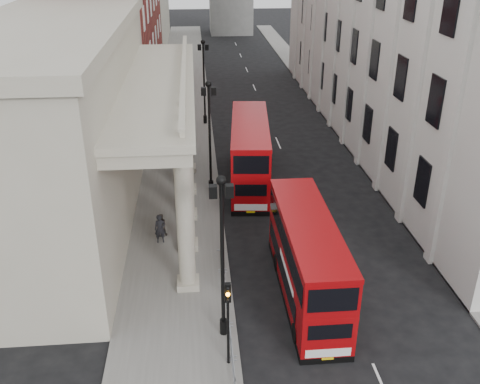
{
  "coord_description": "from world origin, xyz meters",
  "views": [
    {
      "loc": [
        -1.56,
        -16.24,
        17.46
      ],
      "look_at": [
        0.96,
        12.83,
        3.37
      ],
      "focal_mm": 40.0,
      "sensor_mm": 36.0,
      "label": 1
    }
  ],
  "objects_px": {
    "pedestrian_a": "(160,229)",
    "traffic_light": "(228,309)",
    "pedestrian_b": "(161,225)",
    "bus_near": "(307,257)",
    "pedestrian_c": "(186,179)",
    "lamp_post_north": "(204,76)",
    "lamp_post_south": "(222,248)",
    "lamp_post_mid": "(210,130)",
    "bus_far": "(250,152)"
  },
  "relations": [
    {
      "from": "lamp_post_mid",
      "to": "lamp_post_north",
      "type": "xyz_separation_m",
      "value": [
        0.0,
        16.0,
        0.0
      ]
    },
    {
      "from": "lamp_post_south",
      "to": "lamp_post_north",
      "type": "xyz_separation_m",
      "value": [
        0.0,
        32.0,
        0.0
      ]
    },
    {
      "from": "traffic_light",
      "to": "lamp_post_north",
      "type": "bearing_deg",
      "value": 90.17
    },
    {
      "from": "lamp_post_north",
      "to": "pedestrian_c",
      "type": "relative_size",
      "value": 4.39
    },
    {
      "from": "lamp_post_mid",
      "to": "pedestrian_c",
      "type": "relative_size",
      "value": 4.39
    },
    {
      "from": "lamp_post_north",
      "to": "traffic_light",
      "type": "height_order",
      "value": "lamp_post_north"
    },
    {
      "from": "bus_near",
      "to": "bus_far",
      "type": "distance_m",
      "value": 14.71
    },
    {
      "from": "lamp_post_north",
      "to": "bus_near",
      "type": "distance_m",
      "value": 29.61
    },
    {
      "from": "pedestrian_a",
      "to": "lamp_post_mid",
      "type": "bearing_deg",
      "value": 57.69
    },
    {
      "from": "lamp_post_mid",
      "to": "bus_far",
      "type": "distance_m",
      "value": 4.14
    },
    {
      "from": "bus_near",
      "to": "pedestrian_c",
      "type": "distance_m",
      "value": 14.86
    },
    {
      "from": "lamp_post_south",
      "to": "pedestrian_b",
      "type": "relative_size",
      "value": 5.45
    },
    {
      "from": "lamp_post_north",
      "to": "bus_far",
      "type": "height_order",
      "value": "lamp_post_north"
    },
    {
      "from": "pedestrian_a",
      "to": "bus_far",
      "type": "bearing_deg",
      "value": 46.37
    },
    {
      "from": "lamp_post_north",
      "to": "pedestrian_a",
      "type": "xyz_separation_m",
      "value": [
        -3.41,
        -23.17,
        -3.86
      ]
    },
    {
      "from": "lamp_post_mid",
      "to": "bus_near",
      "type": "xyz_separation_m",
      "value": [
        4.54,
        -13.15,
        -2.56
      ]
    },
    {
      "from": "bus_far",
      "to": "pedestrian_b",
      "type": "relative_size",
      "value": 7.53
    },
    {
      "from": "pedestrian_c",
      "to": "pedestrian_a",
      "type": "bearing_deg",
      "value": -73.32
    },
    {
      "from": "bus_near",
      "to": "pedestrian_c",
      "type": "xyz_separation_m",
      "value": [
        -6.4,
        13.35,
        -1.28
      ]
    },
    {
      "from": "pedestrian_b",
      "to": "pedestrian_a",
      "type": "bearing_deg",
      "value": 70.92
    },
    {
      "from": "lamp_post_mid",
      "to": "pedestrian_b",
      "type": "bearing_deg",
      "value": -118.02
    },
    {
      "from": "pedestrian_b",
      "to": "pedestrian_c",
      "type": "distance_m",
      "value": 6.78
    },
    {
      "from": "bus_near",
      "to": "pedestrian_b",
      "type": "xyz_separation_m",
      "value": [
        -7.95,
        6.74,
        -1.47
      ]
    },
    {
      "from": "pedestrian_a",
      "to": "pedestrian_c",
      "type": "distance_m",
      "value": 7.53
    },
    {
      "from": "lamp_post_south",
      "to": "lamp_post_north",
      "type": "bearing_deg",
      "value": 90.0
    },
    {
      "from": "traffic_light",
      "to": "pedestrian_a",
      "type": "height_order",
      "value": "traffic_light"
    },
    {
      "from": "traffic_light",
      "to": "pedestrian_a",
      "type": "bearing_deg",
      "value": 107.96
    },
    {
      "from": "lamp_post_north",
      "to": "pedestrian_b",
      "type": "distance_m",
      "value": 23.02
    },
    {
      "from": "bus_far",
      "to": "pedestrian_a",
      "type": "height_order",
      "value": "bus_far"
    },
    {
      "from": "lamp_post_south",
      "to": "bus_far",
      "type": "bearing_deg",
      "value": 80.07
    },
    {
      "from": "lamp_post_south",
      "to": "bus_far",
      "type": "xyz_separation_m",
      "value": [
        3.06,
        17.49,
        -2.36
      ]
    },
    {
      "from": "lamp_post_south",
      "to": "pedestrian_c",
      "type": "bearing_deg",
      "value": 96.58
    },
    {
      "from": "lamp_post_mid",
      "to": "pedestrian_a",
      "type": "height_order",
      "value": "lamp_post_mid"
    },
    {
      "from": "bus_near",
      "to": "pedestrian_b",
      "type": "height_order",
      "value": "bus_near"
    },
    {
      "from": "pedestrian_c",
      "to": "pedestrian_b",
      "type": "bearing_deg",
      "value": -74.6
    },
    {
      "from": "pedestrian_a",
      "to": "traffic_light",
      "type": "bearing_deg",
      "value": -78.9
    },
    {
      "from": "bus_near",
      "to": "pedestrian_c",
      "type": "bearing_deg",
      "value": 115.63
    },
    {
      "from": "pedestrian_c",
      "to": "lamp_post_mid",
      "type": "bearing_deg",
      "value": 22.53
    },
    {
      "from": "bus_far",
      "to": "pedestrian_c",
      "type": "bearing_deg",
      "value": -160.14
    },
    {
      "from": "bus_near",
      "to": "bus_far",
      "type": "xyz_separation_m",
      "value": [
        -1.48,
        14.64,
        0.2
      ]
    },
    {
      "from": "lamp_post_south",
      "to": "lamp_post_mid",
      "type": "relative_size",
      "value": 1.0
    },
    {
      "from": "lamp_post_mid",
      "to": "pedestrian_c",
      "type": "bearing_deg",
      "value": 173.99
    },
    {
      "from": "traffic_light",
      "to": "pedestrian_c",
      "type": "bearing_deg",
      "value": 96.16
    },
    {
      "from": "lamp_post_north",
      "to": "bus_far",
      "type": "bearing_deg",
      "value": -78.09
    },
    {
      "from": "lamp_post_mid",
      "to": "bus_near",
      "type": "distance_m",
      "value": 14.14
    },
    {
      "from": "lamp_post_south",
      "to": "pedestrian_a",
      "type": "relative_size",
      "value": 4.47
    },
    {
      "from": "lamp_post_south",
      "to": "pedestrian_c",
      "type": "distance_m",
      "value": 16.75
    },
    {
      "from": "bus_near",
      "to": "lamp_post_north",
      "type": "bearing_deg",
      "value": 98.84
    },
    {
      "from": "lamp_post_south",
      "to": "lamp_post_north",
      "type": "relative_size",
      "value": 1.0
    },
    {
      "from": "lamp_post_south",
      "to": "lamp_post_mid",
      "type": "bearing_deg",
      "value": 90.0
    }
  ]
}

